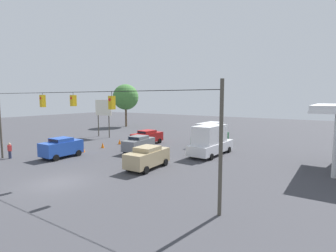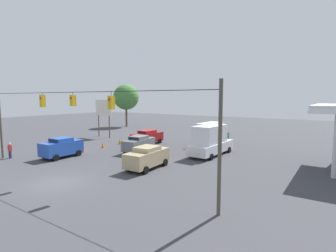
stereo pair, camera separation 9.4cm
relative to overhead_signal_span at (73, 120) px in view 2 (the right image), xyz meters
The scene contains 16 objects.
ground_plane 4.70m from the overhead_signal_span, 92.16° to the left, with size 140.00×140.00×0.00m, color #3D3D42.
overhead_signal_span is the anchor object (origin of this frame).
sedan_grey_withflow_mid 10.72m from the overhead_signal_span, 78.36° to the right, with size 2.20×4.33×1.83m.
box_truck_white_oncoming_far 14.29m from the overhead_signal_span, 112.17° to the right, with size 2.67×6.80×3.19m.
sedan_blue_parked_shoulder 8.45m from the overhead_signal_span, 27.08° to the right, with size 2.17×4.08×2.01m.
sedan_tan_crossing_near 6.83m from the overhead_signal_span, 120.42° to the right, with size 2.18×4.62×1.90m.
sedan_red_withflow_far 15.47m from the overhead_signal_span, 73.11° to the right, with size 2.30×4.67×1.83m.
box_truck_green_oncoming_deep 19.10m from the overhead_signal_span, 98.29° to the right, with size 2.43×7.06×2.88m.
traffic_cone_nearest 9.04m from the overhead_signal_span, 23.77° to the right, with size 0.39×0.39×0.66m, color orange.
traffic_cone_second 10.43m from the overhead_signal_span, 41.83° to the right, with size 0.39×0.39×0.66m, color orange.
traffic_cone_third 12.54m from the overhead_signal_span, 52.19° to the right, with size 0.39×0.39×0.66m, color orange.
traffic_cone_fourth 14.96m from the overhead_signal_span, 59.24° to the right, with size 0.39×0.39×0.66m, color orange.
traffic_cone_fifth 17.76m from the overhead_signal_span, 65.39° to the right, with size 0.39×0.39×0.66m, color orange.
roadside_billboard 21.01m from the overhead_signal_span, 48.46° to the right, with size 3.38×0.16×5.76m.
pedestrian 11.42m from the overhead_signal_span, ahead, with size 0.40×0.28×1.59m.
tree_horizon_left 35.80m from the overhead_signal_span, 53.49° to the right, with size 5.34×5.34×8.89m.
Camera 2 is at (-16.72, 10.69, 6.06)m, focal length 28.00 mm.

